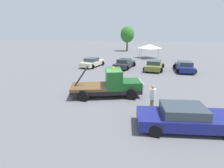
# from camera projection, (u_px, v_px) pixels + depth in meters

# --- Properties ---
(ground_plane) EXTENTS (160.00, 160.00, 0.00)m
(ground_plane) POSITION_uv_depth(u_px,v_px,m) (106.00, 96.00, 14.34)
(ground_plane) COLOR slate
(tow_truck) EXTENTS (6.02, 3.82, 2.51)m
(tow_truck) POSITION_uv_depth(u_px,v_px,m) (110.00, 85.00, 14.09)
(tow_truck) COLOR black
(tow_truck) RESTS_ON ground
(foreground_car) EXTENTS (5.58, 2.91, 1.34)m
(foreground_car) POSITION_uv_depth(u_px,v_px,m) (186.00, 118.00, 9.34)
(foreground_car) COLOR navy
(foreground_car) RESTS_ON ground
(person_near_truck) EXTENTS (0.40, 0.40, 1.80)m
(person_near_truck) POSITION_uv_depth(u_px,v_px,m) (152.00, 96.00, 11.31)
(person_near_truck) COLOR #847051
(person_near_truck) RESTS_ON ground
(parked_car_cream) EXTENTS (2.84, 4.63, 1.34)m
(parked_car_cream) POSITION_uv_depth(u_px,v_px,m) (92.00, 62.00, 25.79)
(parked_car_cream) COLOR beige
(parked_car_cream) RESTS_ON ground
(parked_car_charcoal) EXTENTS (2.84, 4.66, 1.34)m
(parked_car_charcoal) POSITION_uv_depth(u_px,v_px,m) (124.00, 64.00, 24.86)
(parked_car_charcoal) COLOR #2D2D33
(parked_car_charcoal) RESTS_ON ground
(parked_car_olive) EXTENTS (2.76, 4.88, 1.34)m
(parked_car_olive) POSITION_uv_depth(u_px,v_px,m) (154.00, 65.00, 23.59)
(parked_car_olive) COLOR olive
(parked_car_olive) RESTS_ON ground
(parked_car_navy) EXTENTS (2.64, 4.65, 1.34)m
(parked_car_navy) POSITION_uv_depth(u_px,v_px,m) (184.00, 67.00, 22.77)
(parked_car_navy) COLOR navy
(parked_car_navy) RESTS_ON ground
(canopy_tent_white) EXTENTS (3.50, 3.50, 2.64)m
(canopy_tent_white) POSITION_uv_depth(u_px,v_px,m) (150.00, 46.00, 33.59)
(canopy_tent_white) COLOR #9E9EA3
(canopy_tent_white) RESTS_ON ground
(tree_left) EXTENTS (3.52, 3.52, 6.28)m
(tree_left) POSITION_uv_depth(u_px,v_px,m) (127.00, 35.00, 45.02)
(tree_left) COLOR brown
(tree_left) RESTS_ON ground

